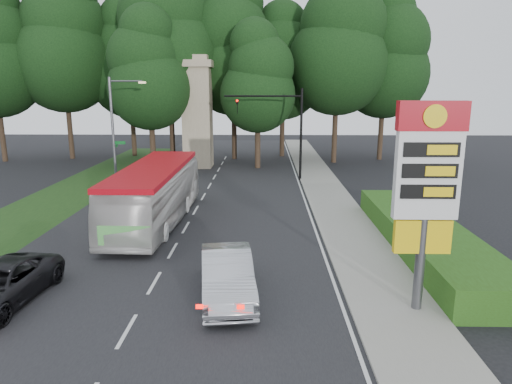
{
  "coord_description": "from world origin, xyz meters",
  "views": [
    {
      "loc": [
        4.17,
        -11.96,
        7.22
      ],
      "look_at": [
        3.73,
        9.97,
        2.2
      ],
      "focal_mm": 32.0,
      "sensor_mm": 36.0,
      "label": 1
    }
  ],
  "objects_px": {
    "gas_station_pylon": "(427,179)",
    "traffic_signal_mast": "(284,121)",
    "transit_bus": "(155,195)",
    "sedan_silver": "(227,275)",
    "streetlight_signs": "(115,126)",
    "monument": "(197,112)"
  },
  "relations": [
    {
      "from": "gas_station_pylon",
      "to": "traffic_signal_mast",
      "type": "height_order",
      "value": "traffic_signal_mast"
    },
    {
      "from": "traffic_signal_mast",
      "to": "sedan_silver",
      "type": "bearing_deg",
      "value": -97.63
    },
    {
      "from": "traffic_signal_mast",
      "to": "transit_bus",
      "type": "bearing_deg",
      "value": -121.32
    },
    {
      "from": "streetlight_signs",
      "to": "monument",
      "type": "distance_m",
      "value": 9.44
    },
    {
      "from": "traffic_signal_mast",
      "to": "streetlight_signs",
      "type": "height_order",
      "value": "streetlight_signs"
    },
    {
      "from": "streetlight_signs",
      "to": "sedan_silver",
      "type": "xyz_separation_m",
      "value": [
        9.85,
        -19.07,
        -3.62
      ]
    },
    {
      "from": "streetlight_signs",
      "to": "transit_bus",
      "type": "xyz_separation_m",
      "value": [
        5.25,
        -10.2,
        -2.85
      ]
    },
    {
      "from": "gas_station_pylon",
      "to": "streetlight_signs",
      "type": "height_order",
      "value": "streetlight_signs"
    },
    {
      "from": "streetlight_signs",
      "to": "transit_bus",
      "type": "relative_size",
      "value": 0.7
    },
    {
      "from": "streetlight_signs",
      "to": "monument",
      "type": "relative_size",
      "value": 0.8
    },
    {
      "from": "monument",
      "to": "transit_bus",
      "type": "relative_size",
      "value": 0.88
    },
    {
      "from": "monument",
      "to": "sedan_silver",
      "type": "xyz_separation_m",
      "value": [
        4.86,
        -27.07,
        -4.28
      ]
    },
    {
      "from": "transit_bus",
      "to": "monument",
      "type": "bearing_deg",
      "value": 92.65
    },
    {
      "from": "sedan_silver",
      "to": "streetlight_signs",
      "type": "bearing_deg",
      "value": 109.61
    },
    {
      "from": "transit_bus",
      "to": "gas_station_pylon",
      "type": "bearing_deg",
      "value": -40.07
    },
    {
      "from": "monument",
      "to": "traffic_signal_mast",
      "type": "bearing_deg",
      "value": -38.0
    },
    {
      "from": "gas_station_pylon",
      "to": "traffic_signal_mast",
      "type": "xyz_separation_m",
      "value": [
        -3.52,
        22.0,
        0.22
      ]
    },
    {
      "from": "sedan_silver",
      "to": "gas_station_pylon",
      "type": "bearing_deg",
      "value": -16.13
    },
    {
      "from": "gas_station_pylon",
      "to": "traffic_signal_mast",
      "type": "relative_size",
      "value": 0.95
    },
    {
      "from": "transit_bus",
      "to": "sedan_silver",
      "type": "xyz_separation_m",
      "value": [
        4.6,
        -8.87,
        -0.76
      ]
    },
    {
      "from": "traffic_signal_mast",
      "to": "transit_bus",
      "type": "xyz_separation_m",
      "value": [
        -7.42,
        -12.19,
        -3.09
      ]
    },
    {
      "from": "traffic_signal_mast",
      "to": "streetlight_signs",
      "type": "relative_size",
      "value": 0.9
    }
  ]
}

